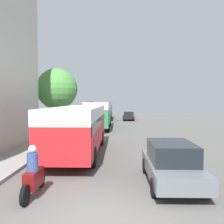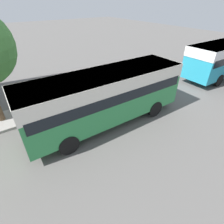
{
  "view_description": "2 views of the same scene",
  "coord_description": "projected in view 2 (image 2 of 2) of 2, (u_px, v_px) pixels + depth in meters",
  "views": [
    {
      "loc": [
        0.43,
        -6.4,
        3.19
      ],
      "look_at": [
        -0.33,
        25.08,
        1.74
      ],
      "focal_mm": 40.0,
      "sensor_mm": 36.0,
      "label": 1
    },
    {
      "loc": [
        5.49,
        17.24,
        6.23
      ],
      "look_at": [
        -0.36,
        21.2,
        1.6
      ],
      "focal_mm": 28.0,
      "sensor_mm": 36.0,
      "label": 2
    }
  ],
  "objects": [
    {
      "name": "bus_following",
      "position": [
        106.0,
        92.0,
        9.43
      ],
      "size": [
        2.53,
        9.11,
        3.03
      ],
      "color": "#2D8447",
      "rests_on": "ground_plane"
    },
    {
      "name": "pedestrian_near_curb",
      "position": [
        207.0,
        54.0,
        19.1
      ],
      "size": [
        0.39,
        0.39,
        1.77
      ],
      "color": "#232838",
      "rests_on": "sidewalk"
    }
  ]
}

